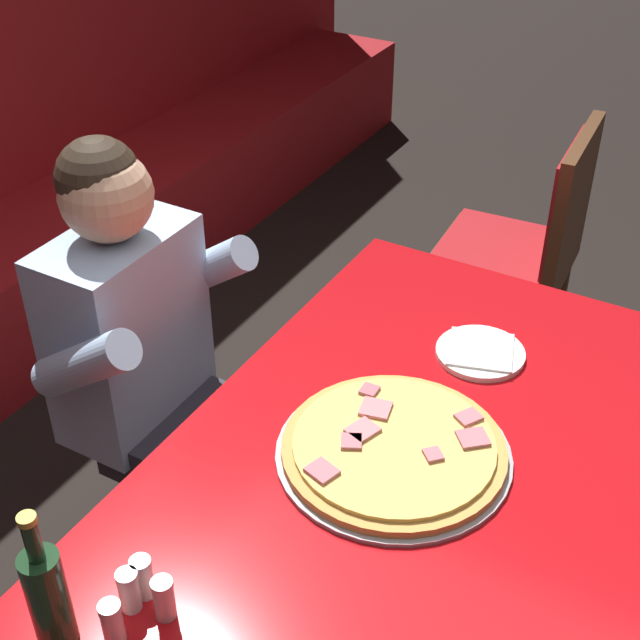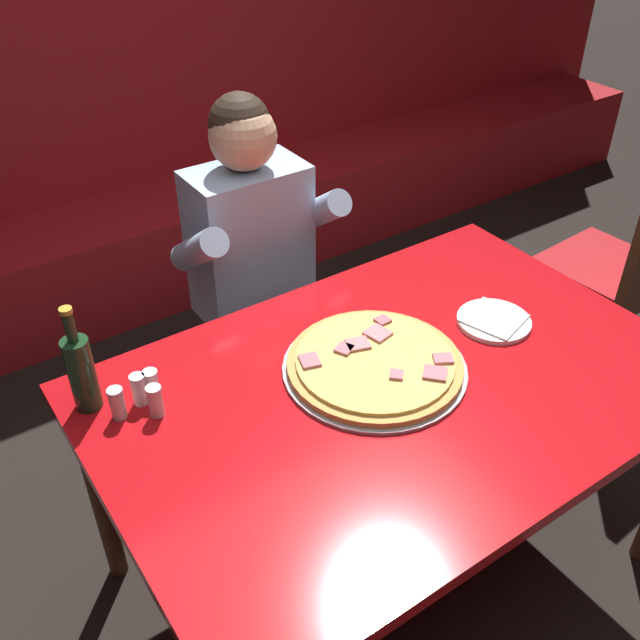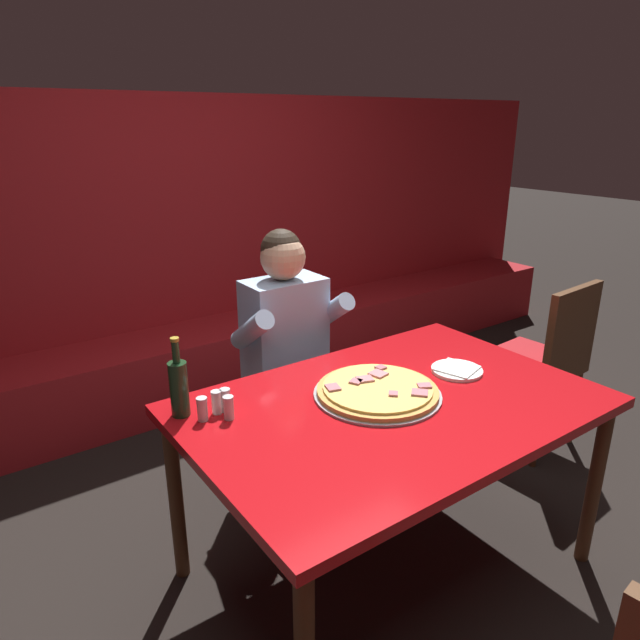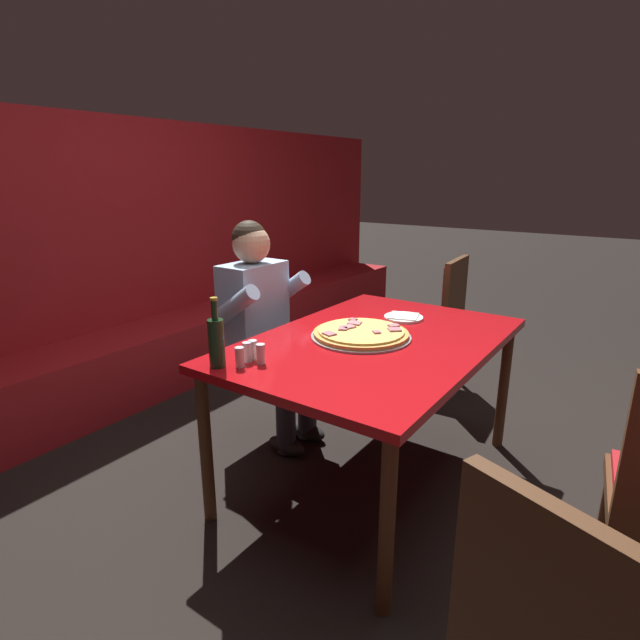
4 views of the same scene
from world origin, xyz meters
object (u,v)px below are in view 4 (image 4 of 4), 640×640
Objects in this scene: beer_bottle at (216,341)px; shaker_oregano at (240,358)px; diner_seated_blue_shirt at (265,323)px; pizza at (361,334)px; shaker_black_pepper at (261,355)px; plate_white_paper at (404,317)px; main_dining_table at (375,352)px; shaker_red_pepper_flakes at (247,353)px; dining_chair_by_booth at (437,312)px; shaker_parmesan at (253,351)px.

beer_bottle reaches higher than shaker_oregano.
diner_seated_blue_shirt is at bearing 33.67° from shaker_oregano.
shaker_black_pepper reaches higher than pizza.
pizza is at bearing -18.71° from shaker_oregano.
plate_white_paper is 2.44× the size of shaker_black_pepper.
main_dining_table is 0.61m from shaker_black_pepper.
shaker_red_pepper_flakes is (-0.02, 0.06, 0.00)m from shaker_black_pepper.
pizza is 0.51× the size of dining_chair_by_booth.
shaker_oregano is (0.05, -0.08, -0.07)m from beer_bottle.
main_dining_table is 17.70× the size of shaker_oregano.
main_dining_table is at bearing -28.63° from shaker_parmesan.
shaker_parmesan is 1.00× the size of shaker_red_pepper_flakes.
shaker_red_pepper_flakes is at bearing 177.37° from dining_chair_by_booth.
diner_seated_blue_shirt is at bearing 35.26° from shaker_red_pepper_flakes.
dining_chair_by_booth is at bearing -0.77° from shaker_black_pepper.
shaker_parmesan is 1.86m from dining_chair_by_booth.
shaker_oregano reaches higher than pizza.
main_dining_table is 17.70× the size of shaker_red_pepper_flakes.
diner_seated_blue_shirt is at bearing 27.00° from beer_bottle.
shaker_oregano is (-0.62, 0.21, 0.02)m from pizza.
diner_seated_blue_shirt is (0.05, 0.65, -0.07)m from pizza.
main_dining_table is 1.32m from dining_chair_by_booth.
plate_white_paper is (0.39, 0.04, 0.08)m from main_dining_table.
shaker_oregano is (-0.63, 0.28, 0.11)m from main_dining_table.
pizza is (-0.02, 0.07, 0.09)m from main_dining_table.
shaker_black_pepper is at bearing -29.38° from shaker_oregano.
dining_chair_by_booth is (1.84, -0.08, -0.24)m from shaker_parmesan.
plate_white_paper is at bearing -13.10° from shaker_oregano.
dining_chair_by_booth is (1.86, -0.02, -0.24)m from shaker_black_pepper.
dining_chair_by_booth is (1.87, -0.09, -0.24)m from shaker_red_pepper_flakes.
main_dining_table is 7.25× the size of plate_white_paper.
shaker_red_pepper_flakes is at bearing 175.78° from shaker_parmesan.
shaker_parmesan is at bearing 74.28° from shaker_black_pepper.
main_dining_table is 17.70× the size of shaker_black_pepper.
pizza is at bearing -17.01° from shaker_black_pepper.
shaker_black_pepper is 1.87m from dining_chair_by_booth.
shaker_oregano is 1.00× the size of shaker_black_pepper.
beer_bottle is 0.23× the size of diner_seated_blue_shirt.
shaker_oregano is 0.80m from diner_seated_blue_shirt.
shaker_red_pepper_flakes is at bearing 104.68° from shaker_black_pepper.
pizza is 5.63× the size of shaker_red_pepper_flakes.
dining_chair_by_booth is (0.91, 0.17, -0.21)m from plate_white_paper.
shaker_oregano is 0.09m from shaker_black_pepper.
main_dining_table is 0.70m from shaker_oregano.
shaker_oregano reaches higher than main_dining_table.
pizza is 0.66m from diner_seated_blue_shirt.
shaker_oregano is 0.10m from shaker_parmesan.
shaker_red_pepper_flakes is 0.07× the size of diner_seated_blue_shirt.
beer_bottle is 0.14m from shaker_red_pepper_flakes.
dining_chair_by_booth reaches higher than pizza.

